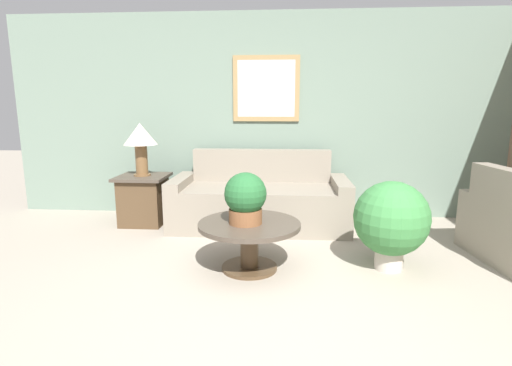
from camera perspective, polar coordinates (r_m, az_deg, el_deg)
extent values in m
plane|color=gray|center=(2.72, 5.72, -21.16)|extent=(20.00, 20.00, 0.00)
cube|color=slate|center=(5.25, 5.23, 9.42)|extent=(7.43, 0.06, 2.60)
cube|color=#997A4C|center=(5.21, 1.46, 13.33)|extent=(0.85, 0.03, 0.82)
cube|color=#B2BCC6|center=(5.20, 1.46, 13.33)|extent=(0.73, 0.01, 0.70)
cube|color=gray|center=(4.79, 0.52, -3.42)|extent=(1.73, 0.91, 0.49)
cube|color=gray|center=(5.07, 0.81, 2.54)|extent=(1.73, 0.16, 0.40)
cube|color=gray|center=(4.94, -10.63, -2.60)|extent=(0.18, 0.91, 0.59)
cube|color=gray|center=(4.82, 11.96, -2.98)|extent=(0.18, 0.91, 0.59)
cube|color=gray|center=(4.21, 31.67, -0.89)|extent=(0.24, 0.74, 0.40)
cube|color=gray|center=(4.86, 31.77, -4.32)|extent=(0.90, 0.28, 0.59)
cylinder|color=#4C3823|center=(3.66, -0.94, -11.96)|extent=(0.50, 0.50, 0.03)
cylinder|color=#4C3823|center=(3.59, -0.95, -9.06)|extent=(0.16, 0.16, 0.36)
cylinder|color=#473D33|center=(3.52, -0.96, -5.98)|extent=(0.90, 0.90, 0.04)
cube|color=#4C3823|center=(5.11, -15.73, -2.49)|extent=(0.50, 0.50, 0.57)
cube|color=#473D33|center=(5.05, -15.91, 0.84)|extent=(0.59, 0.59, 0.03)
cylinder|color=brown|center=(5.05, -15.92, 1.14)|extent=(0.20, 0.20, 0.02)
cylinder|color=brown|center=(5.02, -16.04, 3.26)|extent=(0.15, 0.15, 0.36)
cone|color=beige|center=(4.99, -16.22, 6.75)|extent=(0.40, 0.40, 0.26)
cylinder|color=brown|center=(3.48, -1.51, -4.75)|extent=(0.29, 0.29, 0.13)
sphere|color=#235B2D|center=(3.43, -1.53, -1.52)|extent=(0.37, 0.37, 0.37)
cylinder|color=beige|center=(3.82, 18.43, -9.97)|extent=(0.25, 0.25, 0.22)
sphere|color=#387A3D|center=(3.71, 18.77, -4.80)|extent=(0.66, 0.66, 0.66)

